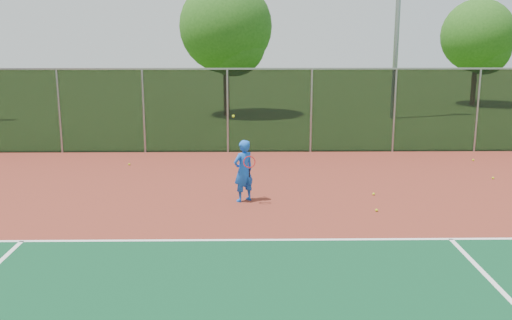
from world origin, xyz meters
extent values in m
plane|color=#2C5117|center=(0.00, 0.00, 0.00)|extent=(120.00, 120.00, 0.00)
cube|color=maroon|center=(0.00, 2.00, 0.01)|extent=(30.00, 20.00, 0.02)
cube|color=white|center=(2.00, 3.00, 0.03)|extent=(22.00, 0.10, 0.00)
cube|color=black|center=(0.00, 12.00, 1.52)|extent=(30.00, 0.04, 3.00)
cube|color=gray|center=(0.00, 12.00, 3.02)|extent=(30.00, 0.06, 0.06)
imported|color=blue|center=(-2.39, 5.86, 0.82)|extent=(0.70, 0.66, 1.60)
cylinder|color=black|center=(-2.24, 5.61, 0.83)|extent=(0.03, 0.15, 0.27)
torus|color=#A51414|center=(-2.24, 5.51, 1.13)|extent=(0.30, 0.13, 0.29)
sphere|color=#B9D018|center=(-2.64, 5.96, 2.22)|extent=(0.07, 0.07, 0.07)
sphere|color=#B9D018|center=(1.09, 6.34, 0.06)|extent=(0.07, 0.07, 0.07)
sphere|color=#B9D018|center=(-6.17, 9.93, 0.06)|extent=(0.07, 0.07, 0.07)
sphere|color=#B9D018|center=(0.86, 4.92, 0.06)|extent=(0.07, 0.07, 0.07)
sphere|color=#B9D018|center=(5.36, 10.41, 0.06)|extent=(0.07, 0.07, 0.07)
sphere|color=#B9D018|center=(5.01, 7.98, 0.06)|extent=(0.07, 0.07, 0.07)
cylinder|color=gray|center=(5.04, 20.24, 5.50)|extent=(0.24, 0.24, 11.01)
cylinder|color=#3A2715|center=(-3.39, 21.35, 1.32)|extent=(0.30, 0.30, 2.64)
sphere|color=#204E14|center=(-3.39, 21.35, 4.56)|extent=(4.70, 4.70, 4.70)
sphere|color=#204E14|center=(-2.99, 21.05, 3.67)|extent=(3.23, 3.23, 3.23)
cylinder|color=#3A2715|center=(11.12, 25.43, 1.18)|extent=(0.30, 0.30, 2.37)
sphere|color=#204E14|center=(11.12, 25.43, 4.07)|extent=(4.21, 4.21, 4.21)
sphere|color=#204E14|center=(11.52, 25.13, 3.29)|extent=(2.89, 2.89, 2.89)
camera|label=1|loc=(-2.27, -8.29, 4.30)|focal=40.00mm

